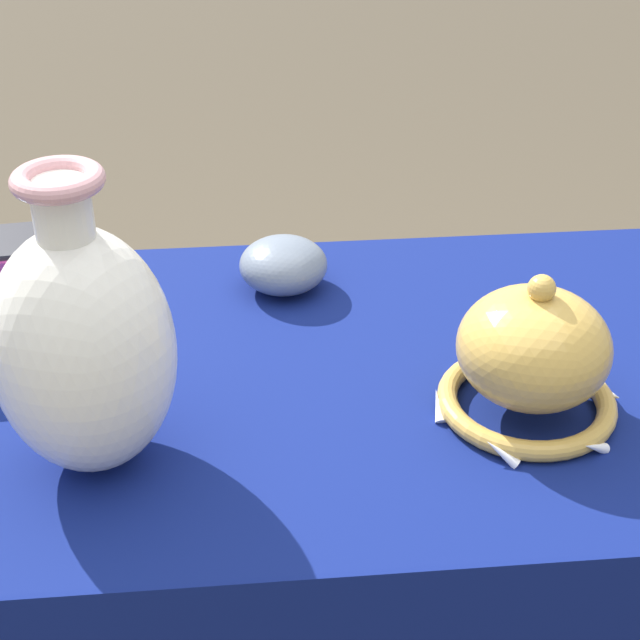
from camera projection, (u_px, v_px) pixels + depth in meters
The scene contains 5 objects.
display_table at pixel (253, 441), 1.15m from camera, with size 1.26×0.63×0.77m.
vase_tall_bulbous at pixel (87, 347), 0.92m from camera, with size 0.17×0.17×0.31m.
vase_dome_bell at pixel (536, 358), 1.02m from camera, with size 0.20×0.20×0.17m.
mosaic_tile_box at pixel (11, 266), 1.25m from camera, with size 0.13×0.11×0.07m.
bowl_shallow_slate at pixel (286, 265), 1.26m from camera, with size 0.11×0.11×0.07m, color slate.
Camera 1 is at (-0.00, -0.92, 1.41)m, focal length 55.00 mm.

